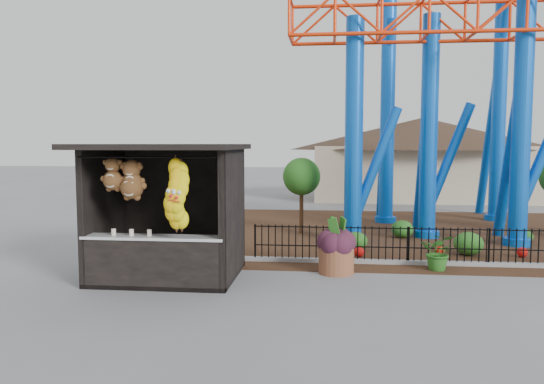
# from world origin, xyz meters

# --- Properties ---
(ground) EXTENTS (120.00, 120.00, 0.00)m
(ground) POSITION_xyz_m (0.00, 0.00, 0.00)
(ground) COLOR slate
(ground) RESTS_ON ground
(mulch_bed) EXTENTS (18.00, 12.00, 0.02)m
(mulch_bed) POSITION_xyz_m (4.00, 8.00, 0.01)
(mulch_bed) COLOR #331E11
(mulch_bed) RESTS_ON ground
(curb) EXTENTS (18.00, 0.18, 0.12)m
(curb) POSITION_xyz_m (4.00, 3.00, 0.06)
(curb) COLOR gray
(curb) RESTS_ON ground
(prize_booth) EXTENTS (3.50, 3.40, 3.12)m
(prize_booth) POSITION_xyz_m (-2.99, 0.90, 1.54)
(prize_booth) COLOR black
(prize_booth) RESTS_ON ground
(picket_fence) EXTENTS (12.20, 0.06, 1.00)m
(picket_fence) POSITION_xyz_m (4.90, 3.00, 0.50)
(picket_fence) COLOR black
(picket_fence) RESTS_ON ground
(roller_coaster) EXTENTS (11.00, 6.37, 10.82)m
(roller_coaster) POSITION_xyz_m (5.12, 8.23, 6.44)
(roller_coaster) COLOR blue
(roller_coaster) RESTS_ON ground
(terracotta_planter) EXTENTS (1.09, 1.09, 0.64)m
(terracotta_planter) POSITION_xyz_m (0.93, 1.92, 0.32)
(terracotta_planter) COLOR brown
(terracotta_planter) RESTS_ON ground
(planter_foliage) EXTENTS (0.70, 0.70, 0.64)m
(planter_foliage) POSITION_xyz_m (0.93, 1.92, 0.96)
(planter_foliage) COLOR #371625
(planter_foliage) RESTS_ON terracotta_planter
(potted_plant) EXTENTS (1.04, 0.98, 0.93)m
(potted_plant) POSITION_xyz_m (3.46, 2.46, 0.46)
(potted_plant) COLOR #1E5E1B
(potted_plant) RESTS_ON ground
(landscaping) EXTENTS (7.35, 3.71, 0.65)m
(landscaping) POSITION_xyz_m (4.17, 5.27, 0.29)
(landscaping) COLOR #235819
(landscaping) RESTS_ON mulch_bed
(pavilion) EXTENTS (15.00, 15.00, 4.80)m
(pavilion) POSITION_xyz_m (6.00, 20.00, 3.07)
(pavilion) COLOR #BFAD8C
(pavilion) RESTS_ON ground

